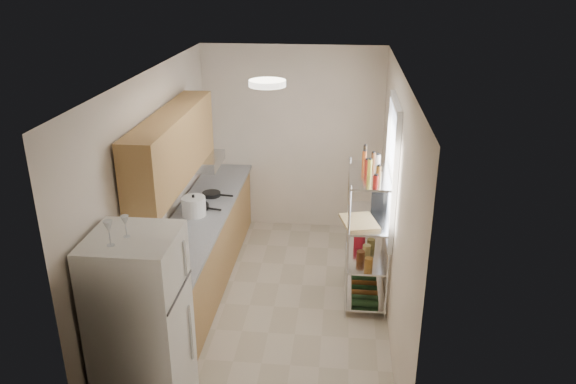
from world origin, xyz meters
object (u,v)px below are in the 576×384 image
object	(u,v)px
rice_cooker	(194,206)
frying_pan_large	(197,207)
refrigerator	(142,328)
espresso_machine	(381,194)
cutting_board	(359,222)

from	to	relation	value
rice_cooker	frying_pan_large	distance (m)	0.21
refrigerator	frying_pan_large	xyz separation A→B (m)	(-0.11, 2.25, 0.10)
frying_pan_large	espresso_machine	world-z (taller)	espresso_machine
cutting_board	refrigerator	bearing A→B (deg)	-134.78
rice_cooker	espresso_machine	distance (m)	2.13
espresso_machine	rice_cooker	bearing A→B (deg)	-165.09
refrigerator	espresso_machine	size ratio (longest dim) A/B	5.42
refrigerator	frying_pan_large	distance (m)	2.25
cutting_board	espresso_machine	bearing A→B (deg)	63.60
frying_pan_large	rice_cooker	bearing A→B (deg)	-71.74
refrigerator	cutting_board	xyz separation A→B (m)	(1.78, 1.79, 0.20)
cutting_board	espresso_machine	size ratio (longest dim) A/B	1.46
espresso_machine	refrigerator	bearing A→B (deg)	-122.48
cutting_board	rice_cooker	bearing A→B (deg)	171.83
frying_pan_large	cutting_board	size ratio (longest dim) A/B	0.63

